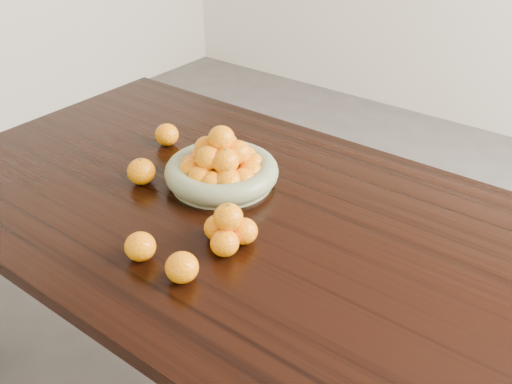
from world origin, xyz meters
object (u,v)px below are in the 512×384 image
Objects in this scene: dining_table at (276,252)px; fruit_bowl at (221,168)px; orange_pyramid at (229,230)px; loose_orange_0 at (141,171)px.

fruit_bowl reaches higher than dining_table.
fruit_bowl is (-0.23, 0.07, 0.14)m from dining_table.
fruit_bowl is 0.28m from orange_pyramid.
fruit_bowl is at bearing 133.50° from orange_pyramid.
fruit_bowl is 0.22m from loose_orange_0.
loose_orange_0 is at bearing -142.40° from fruit_bowl.
dining_table is at bearing -15.73° from fruit_bowl.
fruit_bowl is at bearing 164.27° from dining_table.
loose_orange_0 is at bearing -170.51° from dining_table.
dining_table is 0.43m from loose_orange_0.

